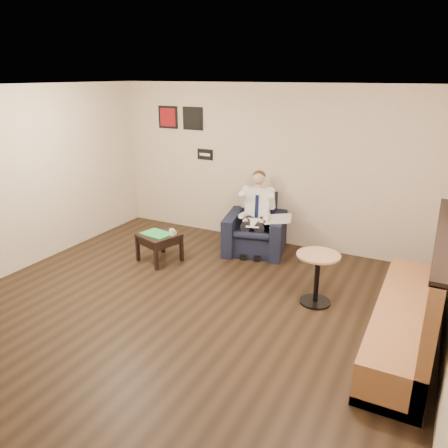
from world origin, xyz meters
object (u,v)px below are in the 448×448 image
at_px(seated_man, 254,217).
at_px(coffee_mug, 172,232).
at_px(armchair, 255,225).
at_px(banquette, 409,287).
at_px(smartphone, 169,232).
at_px(green_folder, 157,234).
at_px(cafe_table, 317,279).
at_px(side_table, 160,247).

height_order(seated_man, coffee_mug, seated_man).
height_order(armchair, banquette, banquette).
bearing_deg(coffee_mug, armchair, 46.24).
bearing_deg(smartphone, green_folder, -103.96).
xyz_separation_m(seated_man, cafe_table, (1.43, -1.20, -0.30)).
distance_m(armchair, smartphone, 1.49).
height_order(seated_man, side_table, seated_man).
height_order(smartphone, cafe_table, cafe_table).
distance_m(armchair, green_folder, 1.69).
distance_m(seated_man, banquette, 3.03).
relative_size(coffee_mug, banquette, 0.04).
relative_size(side_table, coffee_mug, 5.79).
relative_size(coffee_mug, cafe_table, 0.14).
relative_size(armchair, banquette, 0.37).
bearing_deg(cafe_table, smartphone, 172.26).
bearing_deg(side_table, banquette, -9.16).
height_order(coffee_mug, smartphone, coffee_mug).
height_order(side_table, green_folder, green_folder).
bearing_deg(coffee_mug, cafe_table, -6.21).
relative_size(side_table, banquette, 0.21).
distance_m(green_folder, banquette, 3.91).
xyz_separation_m(side_table, coffee_mug, (0.22, 0.06, 0.28)).
bearing_deg(smartphone, cafe_table, 20.65).
xyz_separation_m(armchair, seated_man, (0.03, -0.12, 0.18)).
bearing_deg(seated_man, green_folder, -155.41).
relative_size(armchair, side_table, 1.73).
relative_size(seated_man, coffee_mug, 13.26).
xyz_separation_m(armchair, coffee_mug, (-1.01, -1.06, 0.04)).
xyz_separation_m(seated_man, smartphone, (-1.16, -0.85, -0.18)).
height_order(armchair, side_table, armchair).
height_order(coffee_mug, banquette, banquette).
bearing_deg(cafe_table, banquette, -19.68).
distance_m(green_folder, cafe_table, 2.73).
distance_m(side_table, green_folder, 0.24).
distance_m(coffee_mug, cafe_table, 2.49).
height_order(green_folder, banquette, banquette).
xyz_separation_m(seated_man, banquette, (2.57, -1.61, 0.03)).
xyz_separation_m(armchair, side_table, (-1.23, -1.12, -0.24)).
bearing_deg(side_table, smartphone, 54.26).
distance_m(seated_man, cafe_table, 1.89).
distance_m(seated_man, smartphone, 1.45).
relative_size(side_table, cafe_table, 0.80).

